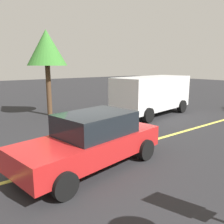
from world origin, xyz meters
TOP-DOWN VIEW (x-y plane):
  - ground_plane at (0.00, 0.00)m, footprint 80.00×80.00m
  - lane_marking_centre at (3.00, 0.00)m, footprint 28.00×0.16m
  - white_van at (6.63, 3.35)m, footprint 5.43×2.85m
  - car_red_approaching at (-0.04, -0.49)m, footprint 4.60×2.46m
  - tree_left_verge at (1.87, 6.85)m, footprint 2.18×2.18m

SIDE VIEW (x-z plane):
  - ground_plane at x=0.00m, z-range 0.00..0.00m
  - lane_marking_centre at x=3.00m, z-range 0.00..0.01m
  - car_red_approaching at x=-0.04m, z-range 0.01..1.56m
  - white_van at x=6.63m, z-range 0.17..2.37m
  - tree_left_verge at x=1.87m, z-range 1.36..6.13m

